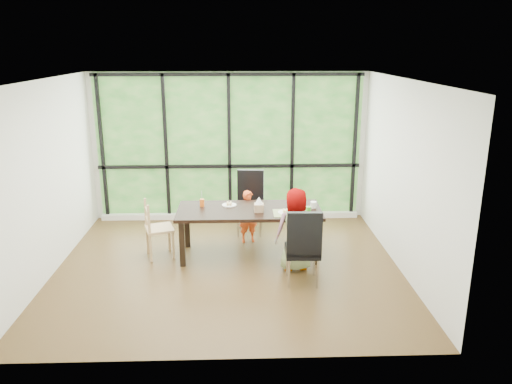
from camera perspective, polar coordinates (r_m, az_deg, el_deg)
ground at (r=7.41m, az=-3.20°, el=-8.57°), size 5.00×5.00×0.00m
back_wall at (r=9.14m, az=-3.07°, el=5.20°), size 5.00×0.00×5.00m
foliage_backdrop at (r=9.12m, az=-3.07°, el=5.17°), size 4.80×0.02×2.65m
window_mullions at (r=9.08m, az=-3.07°, el=5.12°), size 4.80×0.06×2.65m
window_sill at (r=9.39m, az=-2.96°, el=-2.73°), size 4.80×0.12×0.10m
dining_table at (r=7.66m, az=-0.78°, el=-4.64°), size 2.23×1.05×0.75m
chair_window_leather at (r=8.50m, az=-0.71°, el=-1.29°), size 0.50×0.50×1.08m
chair_interior_leather at (r=6.77m, az=5.37°, el=-6.14°), size 0.47×0.47×1.08m
chair_end_beech at (r=7.74m, az=-11.04°, el=-4.14°), size 0.51×0.52×0.90m
child_toddler at (r=8.16m, az=-0.86°, el=-2.82°), size 0.36×0.28×0.87m
child_older at (r=7.13m, az=4.51°, el=-4.34°), size 0.64×0.47×1.21m
placemat at (r=7.36m, az=3.97°, el=-2.43°), size 0.50×0.37×0.01m
plate_far at (r=7.71m, az=-3.10°, el=-1.50°), size 0.22×0.22×0.01m
plate_near at (r=7.37m, az=3.59°, el=-2.37°), size 0.27×0.27×0.02m
orange_cup at (r=7.69m, az=-6.23°, el=-1.23°), size 0.07×0.07×0.11m
green_cup at (r=7.31m, az=6.05°, el=-2.15°), size 0.08×0.08×0.12m
white_mug at (r=7.63m, az=6.62°, el=-1.47°), size 0.10×0.10×0.10m
tissue_box at (r=7.40m, az=0.34°, el=-1.82°), size 0.14×0.14×0.12m
crepe_rolls_far at (r=7.71m, az=-3.11°, el=-1.32°), size 0.10×0.12×0.04m
crepe_rolls_near at (r=7.36m, az=3.60°, el=-2.17°), size 0.15×0.12×0.04m
straw_white at (r=7.66m, az=-6.25°, el=-0.53°), size 0.01×0.04×0.20m
straw_pink at (r=7.28m, az=6.07°, el=-1.39°), size 0.01×0.04×0.20m
tissue at (r=7.36m, az=0.34°, el=-0.97°), size 0.12×0.12×0.11m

